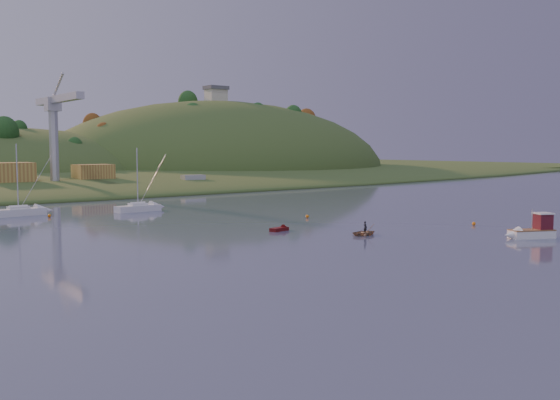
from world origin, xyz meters
TOP-DOWN VIEW (x-y plane):
  - ground at (0.00, 0.00)m, footprint 500.00×500.00m
  - hill_right at (95.00, 195.00)m, footprint 150.00×130.00m
  - hilltop_house at (95.00, 195.00)m, footprint 9.00×7.00m
  - wharf at (5.00, 122.00)m, footprint 42.00×16.00m
  - shed_west at (-8.00, 123.00)m, footprint 11.00×8.00m
  - shed_east at (13.00, 124.00)m, footprint 9.00×7.00m
  - dock_crane at (2.00, 118.39)m, footprint 3.20×28.00m
  - fishing_boat at (20.93, 9.07)m, footprint 6.49×4.38m
  - sailboat_near at (-19.77, 71.62)m, footprint 8.26×2.84m
  - sailboat_far at (-2.09, 66.16)m, footprint 7.83×2.84m
  - canoe at (7.54, 22.85)m, footprint 3.39×2.55m
  - paddler at (7.54, 22.85)m, footprint 0.39×0.56m
  - red_tender at (2.21, 32.54)m, footprint 3.31×1.70m
  - work_vessel at (35.00, 111.63)m, footprint 14.19×6.06m
  - buoy_0 at (26.22, 20.26)m, footprint 0.50×0.50m
  - buoy_1 at (14.09, 41.40)m, footprint 0.50×0.50m
  - buoy_3 at (-16.60, 66.64)m, footprint 0.50×0.50m

SIDE VIEW (x-z plane):
  - ground at x=0.00m, z-range 0.00..0.00m
  - hill_right at x=95.00m, z-range -30.00..30.00m
  - red_tender at x=2.21m, z-range -0.31..0.76m
  - buoy_0 at x=26.22m, z-range 0.00..0.50m
  - buoy_1 at x=14.09m, z-range 0.00..0.50m
  - buoy_3 at x=-16.60m, z-range 0.00..0.50m
  - canoe at x=7.54m, z-range 0.00..0.67m
  - sailboat_far at x=-2.09m, z-range -4.63..6.04m
  - sailboat_near at x=-19.77m, z-range -4.92..6.39m
  - paddler at x=7.54m, z-range 0.00..1.47m
  - fishing_boat at x=20.93m, z-range -1.11..2.88m
  - wharf at x=5.00m, z-range 0.00..2.40m
  - work_vessel at x=35.00m, z-range -0.51..3.05m
  - shed_east at x=13.00m, z-range 2.40..6.40m
  - shed_west at x=-8.00m, z-range 2.40..7.20m
  - dock_crane at x=2.00m, z-range 7.02..27.32m
  - hilltop_house at x=95.00m, z-range 30.18..36.63m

